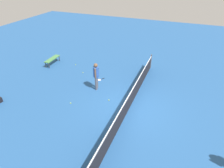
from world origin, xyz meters
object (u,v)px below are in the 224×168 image
object	(u,v)px
player_near_side	(96,74)
tennis_ball_baseline	(76,65)
tennis_ball_by_net	(83,73)
tennis_ball_midcourt	(109,100)
tennis_ball_stray_left	(97,74)
tennis_ball_near_player	(71,103)
courtside_bench	(52,59)
tennis_racket_near_player	(99,80)

from	to	relation	value
player_near_side	tennis_ball_baseline	bearing A→B (deg)	-129.00
tennis_ball_by_net	tennis_ball_midcourt	bearing A→B (deg)	51.90
tennis_ball_stray_left	tennis_ball_near_player	bearing A→B (deg)	1.85
tennis_ball_by_net	tennis_ball_baseline	distance (m)	1.48
tennis_ball_by_net	tennis_ball_baseline	world-z (taller)	same
player_near_side	courtside_bench	world-z (taller)	player_near_side
tennis_racket_near_player	tennis_ball_stray_left	xyz separation A→B (m)	(-0.59, -0.48, 0.02)
tennis_racket_near_player	tennis_ball_midcourt	bearing A→B (deg)	38.06
tennis_ball_near_player	tennis_ball_midcourt	bearing A→B (deg)	119.58
tennis_ball_midcourt	tennis_ball_by_net	bearing A→B (deg)	-128.10
tennis_ball_by_net	tennis_ball_stray_left	size ratio (longest dim) A/B	1.00
player_near_side	tennis_ball_near_player	distance (m)	2.24
player_near_side	tennis_ball_near_player	size ratio (longest dim) A/B	25.76
player_near_side	tennis_ball_by_net	world-z (taller)	player_near_side
tennis_ball_midcourt	tennis_racket_near_player	bearing A→B (deg)	-141.94
player_near_side	courtside_bench	distance (m)	5.02
tennis_ball_stray_left	tennis_ball_by_net	bearing A→B (deg)	-81.71
tennis_ball_midcourt	tennis_ball_stray_left	xyz separation A→B (m)	(-2.46, -1.95, 0.00)
tennis_racket_near_player	player_near_side	bearing A→B (deg)	16.30
tennis_ball_near_player	player_near_side	bearing A→B (deg)	160.68
tennis_ball_baseline	courtside_bench	size ratio (longest dim) A/B	0.04
tennis_ball_baseline	tennis_ball_stray_left	distance (m)	2.29
tennis_ball_midcourt	tennis_ball_baseline	bearing A→B (deg)	-128.26
tennis_ball_near_player	courtside_bench	world-z (taller)	courtside_bench
tennis_ball_by_net	courtside_bench	world-z (taller)	courtside_bench
courtside_bench	tennis_ball_by_net	bearing A→B (deg)	81.83
tennis_ball_midcourt	courtside_bench	distance (m)	6.41
tennis_racket_near_player	tennis_ball_baseline	world-z (taller)	tennis_ball_baseline
tennis_ball_near_player	tennis_ball_by_net	xyz separation A→B (m)	(-3.35, -1.12, 0.00)
tennis_ball_near_player	tennis_ball_baseline	distance (m)	4.84
tennis_racket_near_player	tennis_ball_baseline	bearing A→B (deg)	-117.35
tennis_ball_stray_left	courtside_bench	xyz separation A→B (m)	(-0.26, -3.85, 0.38)
player_near_side	tennis_ball_midcourt	bearing A→B (deg)	53.68
player_near_side	tennis_racket_near_player	bearing A→B (deg)	-163.70
tennis_ball_near_player	tennis_ball_stray_left	xyz separation A→B (m)	(-3.50, -0.11, 0.00)
tennis_ball_baseline	courtside_bench	world-z (taller)	courtside_bench
tennis_ball_stray_left	tennis_ball_midcourt	bearing A→B (deg)	38.38
player_near_side	tennis_racket_near_player	xyz separation A→B (m)	(-1.01, -0.30, -1.00)
player_near_side	tennis_ball_stray_left	bearing A→B (deg)	-154.03
tennis_ball_near_player	tennis_ball_by_net	world-z (taller)	same
tennis_racket_near_player	tennis_ball_stray_left	bearing A→B (deg)	-140.61
courtside_bench	player_near_side	bearing A→B (deg)	68.07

